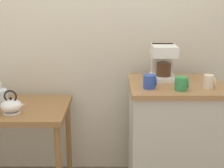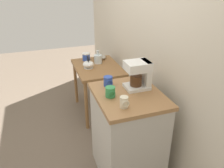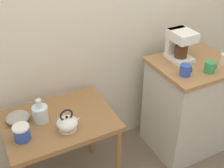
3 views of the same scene
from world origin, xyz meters
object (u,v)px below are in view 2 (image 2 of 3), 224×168
(bowl_stoneware, at_px, (100,57))
(glass_carafe_vase, at_px, (98,59))
(mug_small_cream, at_px, (124,102))
(teakettle, at_px, (88,64))
(mug_tall_green, at_px, (110,92))
(coffee_maker, at_px, (139,74))
(mug_blue, at_px, (108,81))
(canister_enamel, at_px, (86,57))

(bowl_stoneware, xyz_separation_m, glass_carafe_vase, (0.15, -0.07, 0.04))
(bowl_stoneware, bearing_deg, mug_small_cream, -9.58)
(teakettle, distance_m, mug_tall_green, 1.20)
(coffee_maker, bearing_deg, mug_tall_green, -75.69)
(mug_tall_green, bearing_deg, mug_blue, 167.03)
(mug_small_cream, bearing_deg, coffee_maker, 137.21)
(teakettle, relative_size, mug_tall_green, 1.96)
(bowl_stoneware, xyz_separation_m, mug_small_cream, (1.68, -0.28, 0.21))
(canister_enamel, xyz_separation_m, mug_tall_green, (1.49, -0.12, 0.19))
(glass_carafe_vase, distance_m, mug_tall_green, 1.36)
(mug_small_cream, bearing_deg, bowl_stoneware, 170.42)
(bowl_stoneware, distance_m, mug_small_cream, 1.71)
(canister_enamel, relative_size, coffee_maker, 0.43)
(teakettle, xyz_separation_m, mug_tall_green, (1.18, -0.08, 0.19))
(teakettle, height_order, canister_enamel, teakettle)
(bowl_stoneware, relative_size, mug_tall_green, 1.84)
(glass_carafe_vase, relative_size, mug_tall_green, 2.00)
(bowl_stoneware, relative_size, teakettle, 0.94)
(mug_tall_green, bearing_deg, coffee_maker, 104.31)
(glass_carafe_vase, relative_size, mug_blue, 2.00)
(canister_enamel, height_order, mug_tall_green, mug_tall_green)
(mug_small_cream, height_order, mug_blue, same)
(teakettle, distance_m, glass_carafe_vase, 0.23)
(bowl_stoneware, xyz_separation_m, canister_enamel, (-0.01, -0.21, 0.02))
(canister_enamel, distance_m, coffee_maker, 1.45)
(canister_enamel, bearing_deg, teakettle, -7.85)
(coffee_maker, bearing_deg, teakettle, -168.57)
(teakettle, distance_m, mug_small_cream, 1.40)
(bowl_stoneware, distance_m, coffee_maker, 1.43)
(mug_small_cream, bearing_deg, glass_carafe_vase, 172.13)
(glass_carafe_vase, relative_size, coffee_maker, 0.72)
(teakettle, bearing_deg, canister_enamel, 172.15)
(teakettle, height_order, mug_small_cream, mug_small_cream)
(coffee_maker, bearing_deg, canister_enamel, -172.68)
(teakettle, relative_size, mug_blue, 1.96)
(teakettle, relative_size, mug_small_cream, 1.96)
(glass_carafe_vase, bearing_deg, bowl_stoneware, 154.50)
(bowl_stoneware, xyz_separation_m, coffee_maker, (1.40, -0.03, 0.31))
(coffee_maker, distance_m, mug_tall_green, 0.33)
(mug_small_cream, bearing_deg, mug_blue, -179.96)
(bowl_stoneware, height_order, teakettle, teakettle)
(teakettle, bearing_deg, coffee_maker, 11.43)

